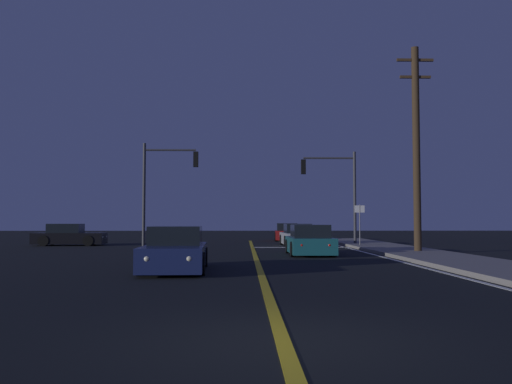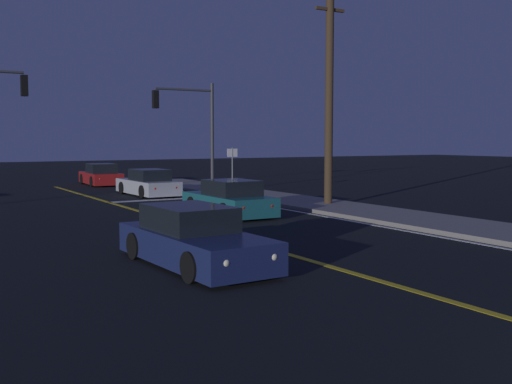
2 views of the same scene
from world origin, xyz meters
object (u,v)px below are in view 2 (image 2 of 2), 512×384
object	(u,v)px
car_mid_block_navy	(193,240)
traffic_signal_near_right	(192,120)
car_far_approaching_silver	(148,184)
utility_pole_right	(329,89)
car_parked_curb_red	(101,176)
street_sign_corner	(232,164)
car_distant_tail_teal	(229,200)

from	to	relation	value
car_mid_block_navy	traffic_signal_near_right	size ratio (longest dim) A/B	0.83
car_far_approaching_silver	utility_pole_right	world-z (taller)	utility_pole_right
car_parked_curb_red	utility_pole_right	world-z (taller)	utility_pole_right
car_parked_curb_red	street_sign_corner	size ratio (longest dim) A/B	1.85
car_far_approaching_silver	car_mid_block_navy	bearing A→B (deg)	-108.74
car_distant_tail_teal	car_parked_curb_red	xyz separation A→B (m)	(0.38, 17.77, -0.00)
car_mid_block_navy	street_sign_corner	world-z (taller)	street_sign_corner
utility_pole_right	car_distant_tail_teal	bearing A→B (deg)	-173.97
car_distant_tail_teal	car_mid_block_navy	size ratio (longest dim) A/B	0.93
car_far_approaching_silver	car_parked_curb_red	xyz separation A→B (m)	(0.02, 8.34, -0.00)
car_far_approaching_silver	utility_pole_right	size ratio (longest dim) A/B	0.49
street_sign_corner	utility_pole_right	bearing A→B (deg)	-76.70
car_far_approaching_silver	car_mid_block_navy	distance (m)	17.91
car_far_approaching_silver	car_mid_block_navy	world-z (taller)	same
car_far_approaching_silver	car_distant_tail_teal	world-z (taller)	same
car_distant_tail_teal	car_parked_curb_red	world-z (taller)	same
car_distant_tail_teal	utility_pole_right	xyz separation A→B (m)	(5.02, 0.53, 4.36)
car_distant_tail_teal	car_parked_curb_red	distance (m)	17.77
car_far_approaching_silver	utility_pole_right	distance (m)	10.95
street_sign_corner	car_mid_block_navy	bearing A→B (deg)	-121.44
car_mid_block_navy	street_sign_corner	distance (m)	16.57
traffic_signal_near_right	street_sign_corner	xyz separation A→B (m)	(0.88, -2.80, -2.20)
street_sign_corner	traffic_signal_near_right	bearing A→B (deg)	107.50
traffic_signal_near_right	car_parked_curb_red	bearing A→B (deg)	-74.54
traffic_signal_near_right	street_sign_corner	world-z (taller)	traffic_signal_near_right
car_distant_tail_teal	car_parked_curb_red	size ratio (longest dim) A/B	0.98
car_far_approaching_silver	traffic_signal_near_right	size ratio (longest dim) A/B	0.81
car_parked_curb_red	traffic_signal_near_right	world-z (taller)	traffic_signal_near_right
utility_pole_right	traffic_signal_near_right	bearing A→B (deg)	104.67
car_distant_tail_teal	traffic_signal_near_right	bearing A→B (deg)	73.74
traffic_signal_near_right	street_sign_corner	size ratio (longest dim) A/B	2.38
car_far_approaching_silver	street_sign_corner	bearing A→B (deg)	-43.77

